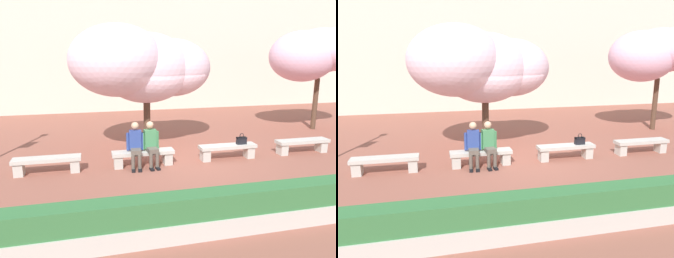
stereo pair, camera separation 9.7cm
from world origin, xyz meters
The scene contains 12 objects.
ground_plane centered at (0.00, 0.00, 0.00)m, with size 100.00×100.00×0.00m, color #8E5142.
building_facade centered at (0.00, 11.39, 4.22)m, with size 28.00×4.00×8.45m, color beige.
stone_bench_west_end centered at (-3.91, 0.00, 0.30)m, with size 1.78×0.43×0.45m.
stone_bench_near_west centered at (-1.30, 0.00, 0.30)m, with size 1.78×0.43×0.45m.
stone_bench_center centered at (1.30, 0.00, 0.30)m, with size 1.78×0.43×0.45m.
stone_bench_near_east centered at (3.91, 0.00, 0.30)m, with size 1.78×0.43×0.45m.
person_seated_left centered at (-1.53, -0.05, 0.70)m, with size 0.51×0.71×1.29m.
person_seated_right centered at (-1.08, -0.05, 0.70)m, with size 0.51×0.70×1.29m.
handbag centered at (1.74, -0.02, 0.58)m, with size 0.30×0.15×0.34m.
cherry_tree_main centered at (-1.02, 1.83, 2.80)m, with size 4.72×3.17×4.08m.
cherry_tree_secondary centered at (6.50, 2.95, 3.20)m, with size 4.23×2.62×4.23m.
planter_hedge_foreground centered at (0.00, -3.89, 0.39)m, with size 11.88×0.50×0.80m.
Camera 1 is at (-2.76, -8.88, 3.16)m, focal length 35.00 mm.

